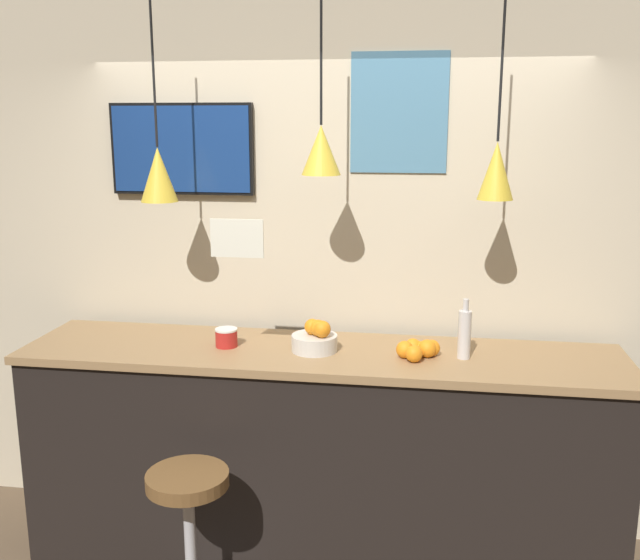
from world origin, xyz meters
name	(u,v)px	position (x,y,z in m)	size (l,w,h in m)	color
back_wall	(333,265)	(0.00, 1.19, 1.45)	(8.00, 0.06, 2.90)	beige
service_counter	(320,456)	(0.00, 0.75, 0.56)	(2.91, 0.65, 1.11)	black
bar_stool	(190,528)	(-0.47, 0.14, 0.49)	(0.41, 0.41, 0.75)	#B7B7BC
fruit_bowl	(316,338)	(-0.02, 0.74, 1.18)	(0.22, 0.22, 0.16)	beige
orange_pile	(419,349)	(0.47, 0.73, 1.15)	(0.21, 0.19, 0.09)	orange
juice_bottle	(464,333)	(0.68, 0.75, 1.24)	(0.06, 0.06, 0.29)	silver
spread_jar	(226,338)	(-0.46, 0.75, 1.16)	(0.11, 0.11, 0.09)	red
pendant_lamp_left	(158,173)	(-0.79, 0.79, 1.95)	(0.18, 0.18, 0.98)	black
pendant_lamp_middle	(321,149)	(0.00, 0.79, 2.07)	(0.18, 0.18, 0.85)	black
pendant_lamp_right	(496,170)	(0.79, 0.79, 1.99)	(0.16, 0.16, 0.95)	black
mounted_tv	(182,149)	(-0.79, 1.14, 2.06)	(0.77, 0.04, 0.47)	black
hanging_menu_board	(237,238)	(-0.33, 0.51, 1.70)	(0.24, 0.01, 0.17)	white
wall_poster	(399,113)	(0.34, 1.15, 2.24)	(0.48, 0.01, 0.59)	teal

